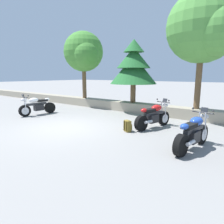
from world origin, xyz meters
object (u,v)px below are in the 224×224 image
at_px(leafy_tree_far_left, 84,53).
at_px(leafy_tree_mid_right, 206,28).
at_px(motorcycle_white_near_left, 37,106).
at_px(motorcycle_blue_far_right, 193,133).
at_px(rider_backpack, 128,125).
at_px(motorcycle_red_centre, 154,116).
at_px(pine_tree_mid_left, 134,65).

xyz_separation_m(leafy_tree_far_left, leafy_tree_mid_right, (7.65, 0.01, 0.57)).
height_order(motorcycle_white_near_left, motorcycle_blue_far_right, same).
height_order(motorcycle_blue_far_right, rider_backpack, motorcycle_blue_far_right).
relative_size(rider_backpack, leafy_tree_far_left, 0.10).
relative_size(motorcycle_red_centre, leafy_tree_far_left, 0.45).
xyz_separation_m(rider_backpack, leafy_tree_far_left, (-5.94, 3.66, 3.44)).
bearing_deg(motorcycle_red_centre, motorcycle_white_near_left, -167.92).
bearing_deg(pine_tree_mid_left, rider_backpack, -61.41).
xyz_separation_m(motorcycle_blue_far_right, leafy_tree_far_left, (-8.48, 4.06, 3.20)).
relative_size(motorcycle_white_near_left, leafy_tree_mid_right, 0.38).
bearing_deg(motorcycle_white_near_left, motorcycle_red_centre, 12.08).
distance_m(motorcycle_blue_far_right, leafy_tree_far_left, 9.93).
xyz_separation_m(rider_backpack, pine_tree_mid_left, (-2.08, 3.82, 2.48)).
relative_size(motorcycle_blue_far_right, pine_tree_mid_left, 0.56).
relative_size(pine_tree_mid_left, leafy_tree_mid_right, 0.67).
height_order(motorcycle_white_near_left, pine_tree_mid_left, pine_tree_mid_left).
bearing_deg(pine_tree_mid_left, leafy_tree_far_left, -177.60).
distance_m(motorcycle_blue_far_right, pine_tree_mid_left, 6.66).
relative_size(motorcycle_blue_far_right, leafy_tree_far_left, 0.45).
xyz_separation_m(motorcycle_blue_far_right, leafy_tree_mid_right, (-0.83, 4.07, 3.77)).
bearing_deg(pine_tree_mid_left, leafy_tree_mid_right, -2.28).
distance_m(motorcycle_blue_far_right, rider_backpack, 2.59).
height_order(rider_backpack, pine_tree_mid_left, pine_tree_mid_left).
xyz_separation_m(motorcycle_white_near_left, rider_backpack, (5.78, 0.23, -0.24)).
distance_m(rider_backpack, pine_tree_mid_left, 5.01).
xyz_separation_m(pine_tree_mid_left, leafy_tree_mid_right, (3.80, -0.15, 1.53)).
relative_size(leafy_tree_far_left, leafy_tree_mid_right, 0.84).
bearing_deg(leafy_tree_mid_right, rider_backpack, -115.06).
bearing_deg(leafy_tree_mid_right, motorcycle_blue_far_right, -78.51).
relative_size(motorcycle_red_centre, motorcycle_blue_far_right, 0.99).
bearing_deg(motorcycle_blue_far_right, motorcycle_white_near_left, 178.84).
distance_m(motorcycle_white_near_left, motorcycle_red_centre, 6.48).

